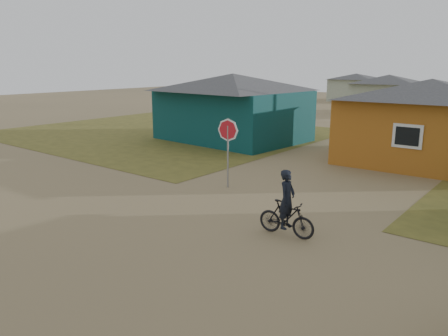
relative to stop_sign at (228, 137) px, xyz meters
The scene contains 8 objects.
ground 5.68m from the stop_sign, 66.39° to the right, with size 120.00×120.00×0.00m, color olive.
grass_nw 14.48m from the stop_sign, 145.68° to the left, with size 20.00×18.00×0.00m, color brown.
house_teal 10.69m from the stop_sign, 126.48° to the left, with size 8.93×7.08×4.00m.
house_yellow 10.21m from the stop_sign, 62.94° to the left, with size 7.72×6.76×3.90m.
house_pale_west 29.35m from the stop_sign, 97.55° to the left, with size 7.04×6.15×3.60m.
house_pale_north 42.77m from the stop_sign, 106.09° to the left, with size 6.28×5.81×3.40m.
stop_sign is the anchor object (origin of this frame).
cyclist 5.18m from the stop_sign, 33.61° to the right, with size 1.65×0.61×1.84m.
Camera 1 is at (7.65, -7.63, 4.54)m, focal length 35.00 mm.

